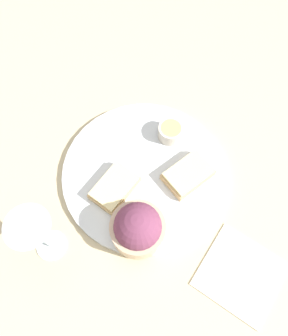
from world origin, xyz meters
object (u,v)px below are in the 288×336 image
Objects in this scene: sauce_ramekin at (171,131)px; wine_glass at (35,233)px; cheese_toast_far at (188,174)px; salad_bowl at (138,228)px; cheese_toast_near at (114,187)px; napkin at (241,274)px.

wine_glass is at bearing 151.82° from sauce_ramekin.
salad_bowl is at bearing 155.66° from cheese_toast_far.
salad_bowl is 0.94× the size of cheese_toast_near.
napkin is (-0.25, -0.21, -0.03)m from sauce_ramekin.
wine_glass is (-0.07, 0.16, 0.06)m from salad_bowl.
cheese_toast_far is at bearing 41.82° from napkin.
cheese_toast_near is (-0.16, 0.08, -0.01)m from sauce_ramekin.
cheese_toast_near is at bearing 72.36° from napkin.
sauce_ramekin is at bearing -25.92° from cheese_toast_near.
cheese_toast_far is 0.66× the size of napkin.
salad_bowl reaches higher than napkin.
salad_bowl is 0.16m from cheese_toast_far.
salad_bowl is at bearing 178.99° from sauce_ramekin.
napkin is at bearing -138.18° from cheese_toast_far.
napkin is at bearing -140.27° from sauce_ramekin.
cheese_toast_far is 0.32m from wine_glass.
sauce_ramekin is at bearing -1.01° from salad_bowl.
cheese_toast_near is at bearing 45.36° from salad_bowl.
napkin is at bearing -94.93° from salad_bowl.
cheese_toast_far is (-0.09, -0.06, -0.01)m from sauce_ramekin.
salad_bowl is 1.94× the size of sauce_ramekin.
cheese_toast_near is 0.96× the size of cheese_toast_far.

